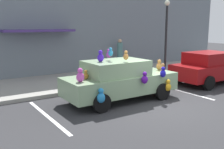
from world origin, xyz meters
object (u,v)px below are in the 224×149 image
parked_sedan_behind (210,67)px  street_lamp_post (166,30)px  plush_covered_car (120,80)px  pedestrian_near_shopfront (120,55)px  teddy_bear_on_sidewalk (139,71)px

parked_sedan_behind → street_lamp_post: size_ratio=1.02×
plush_covered_car → parked_sedan_behind: bearing=0.3°
pedestrian_near_shopfront → street_lamp_post: bearing=-73.0°
plush_covered_car → teddy_bear_on_sidewalk: 3.89m
parked_sedan_behind → pedestrian_near_shopfront: bearing=107.9°
parked_sedan_behind → street_lamp_post: (-0.78, 2.26, 1.78)m
teddy_bear_on_sidewalk → plush_covered_car: bearing=-139.9°
parked_sedan_behind → street_lamp_post: bearing=109.1°
plush_covered_car → street_lamp_post: bearing=26.4°
pedestrian_near_shopfront → plush_covered_car: bearing=-125.0°
parked_sedan_behind → street_lamp_post: 2.98m
plush_covered_car → teddy_bear_on_sidewalk: bearing=40.1°
parked_sedan_behind → teddy_bear_on_sidewalk: (-2.43, 2.47, -0.30)m
plush_covered_car → pedestrian_near_shopfront: (3.69, 5.27, 0.21)m
plush_covered_car → pedestrian_near_shopfront: 6.44m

